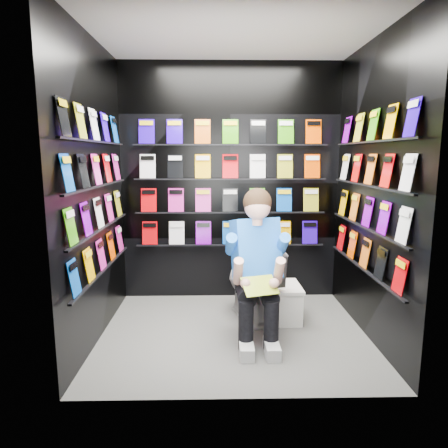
{
  "coord_description": "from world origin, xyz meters",
  "views": [
    {
      "loc": [
        -0.16,
        -3.43,
        1.61
      ],
      "look_at": [
        -0.09,
        0.15,
        0.99
      ],
      "focal_mm": 32.0,
      "sensor_mm": 36.0,
      "label": 1
    }
  ],
  "objects": [
    {
      "name": "floor",
      "position": [
        0.0,
        0.0,
        0.0
      ],
      "size": [
        2.4,
        2.4,
        0.0
      ],
      "primitive_type": "plane",
      "color": "#595A57",
      "rests_on": "ground"
    },
    {
      "name": "ceiling",
      "position": [
        0.0,
        0.0,
        2.6
      ],
      "size": [
        2.4,
        2.4,
        0.0
      ],
      "primitive_type": "plane",
      "color": "white",
      "rests_on": "floor"
    },
    {
      "name": "wall_back",
      "position": [
        0.0,
        1.0,
        1.3
      ],
      "size": [
        2.4,
        0.04,
        2.6
      ],
      "primitive_type": "cube",
      "color": "black",
      "rests_on": "floor"
    },
    {
      "name": "wall_front",
      "position": [
        0.0,
        -1.0,
        1.3
      ],
      "size": [
        2.4,
        0.04,
        2.6
      ],
      "primitive_type": "cube",
      "color": "black",
      "rests_on": "floor"
    },
    {
      "name": "wall_left",
      "position": [
        -1.2,
        0.0,
        1.3
      ],
      "size": [
        0.04,
        2.0,
        2.6
      ],
      "primitive_type": "cube",
      "color": "black",
      "rests_on": "floor"
    },
    {
      "name": "wall_right",
      "position": [
        1.2,
        0.0,
        1.3
      ],
      "size": [
        0.04,
        2.0,
        2.6
      ],
      "primitive_type": "cube",
      "color": "black",
      "rests_on": "floor"
    },
    {
      "name": "comics_back",
      "position": [
        0.0,
        0.97,
        1.31
      ],
      "size": [
        2.1,
        0.06,
        1.37
      ],
      "primitive_type": null,
      "color": "orange",
      "rests_on": "wall_back"
    },
    {
      "name": "comics_left",
      "position": [
        -1.17,
        0.0,
        1.31
      ],
      "size": [
        0.06,
        1.7,
        1.37
      ],
      "primitive_type": null,
      "color": "orange",
      "rests_on": "wall_left"
    },
    {
      "name": "comics_right",
      "position": [
        1.17,
        0.0,
        1.31
      ],
      "size": [
        0.06,
        1.7,
        1.37
      ],
      "primitive_type": null,
      "color": "orange",
      "rests_on": "wall_right"
    },
    {
      "name": "toilet",
      "position": [
        0.19,
        0.35,
        0.37
      ],
      "size": [
        0.62,
        0.84,
        0.73
      ],
      "primitive_type": "imported",
      "rotation": [
        0.0,
        0.0,
        3.44
      ],
      "color": "white",
      "rests_on": "floor"
    },
    {
      "name": "longbox",
      "position": [
        0.54,
        0.31,
        0.16
      ],
      "size": [
        0.24,
        0.43,
        0.32
      ],
      "primitive_type": "cube",
      "rotation": [
        0.0,
        0.0,
        0.01
      ],
      "color": "white",
      "rests_on": "floor"
    },
    {
      "name": "longbox_lid",
      "position": [
        0.54,
        0.31,
        0.34
      ],
      "size": [
        0.26,
        0.45,
        0.03
      ],
      "primitive_type": "cube",
      "rotation": [
        0.0,
        0.0,
        0.01
      ],
      "color": "white",
      "rests_on": "longbox"
    },
    {
      "name": "reader",
      "position": [
        0.19,
        -0.03,
        0.79
      ],
      "size": [
        0.75,
        0.92,
        1.46
      ],
      "primitive_type": null,
      "rotation": [
        0.0,
        0.0,
        0.3
      ],
      "color": "blue",
      "rests_on": "toilet"
    },
    {
      "name": "held_comic",
      "position": [
        0.19,
        -0.38,
        0.58
      ],
      "size": [
        0.32,
        0.24,
        0.12
      ],
      "primitive_type": "cube",
      "rotation": [
        -0.96,
        0.0,
        0.3
      ],
      "color": "green",
      "rests_on": "reader"
    }
  ]
}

